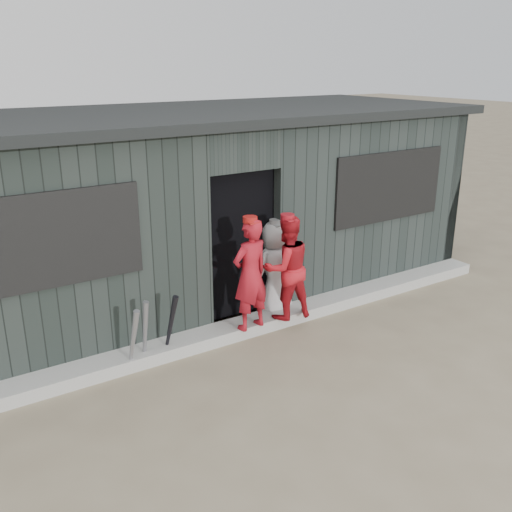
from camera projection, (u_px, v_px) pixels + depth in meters
ground at (351, 396)px, 5.86m from camera, size 80.00×80.00×0.00m
curb at (255, 324)px, 7.28m from camera, size 8.00×0.36×0.15m
bat_left at (133, 341)px, 6.15m from camera, size 0.13×0.30×0.79m
bat_mid at (145, 333)px, 6.34m from camera, size 0.11×0.19×0.79m
bat_right at (170, 326)px, 6.47m from camera, size 0.15×0.31×0.81m
player_red_left at (250, 275)px, 6.79m from camera, size 0.55×0.41×1.39m
player_red_right at (287, 268)px, 7.10m from camera, size 0.70×0.58×1.33m
player_grey_back at (275, 269)px, 7.51m from camera, size 0.71×0.53×1.31m
dugout at (192, 205)px, 8.22m from camera, size 8.30×3.30×2.62m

